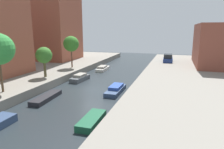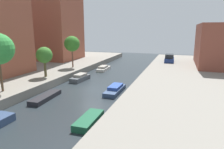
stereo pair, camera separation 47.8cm
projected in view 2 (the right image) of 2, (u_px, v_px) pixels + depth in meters
ground_plane at (90, 90)px, 24.66m from camera, size 84.00×84.00×0.00m
street_tree_2 at (44, 55)px, 26.91m from camera, size 2.17×2.17×4.05m
street_tree_3 at (72, 44)px, 33.55m from camera, size 2.59×2.59×5.28m
parked_car at (169, 59)px, 40.04m from camera, size 1.94×4.46×1.56m
moored_boat_left_2 at (46, 97)px, 21.38m from camera, size 1.53×4.56×0.48m
moored_boat_left_3 at (80, 78)px, 29.27m from camera, size 1.62×3.79×0.99m
moored_boat_left_4 at (104, 68)px, 36.70m from camera, size 1.60×4.38×0.86m
moored_boat_right_1 at (89, 120)px, 15.87m from camera, size 1.37×3.53×0.54m
moored_boat_right_2 at (115, 89)px, 23.75m from camera, size 1.45×4.57×0.84m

